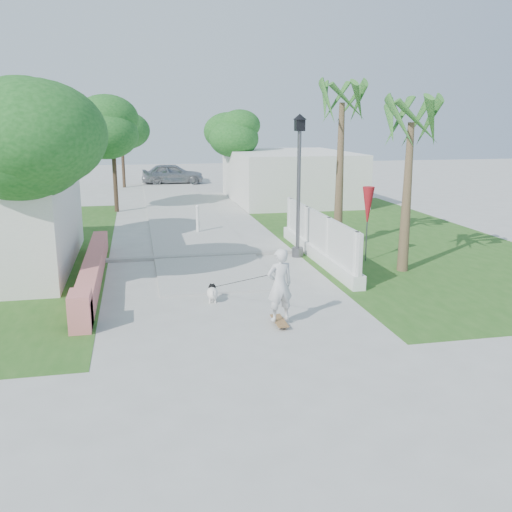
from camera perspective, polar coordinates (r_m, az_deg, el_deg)
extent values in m
plane|color=#B7B7B2|center=(12.49, -1.77, -6.53)|extent=(90.00, 90.00, 0.00)
cube|color=#B7B7B2|center=(31.90, -8.13, 5.76)|extent=(3.20, 36.00, 0.06)
cube|color=#999993|center=(18.17, -5.10, 0.02)|extent=(6.50, 0.25, 0.10)
cube|color=#28581B|center=(21.96, 12.70, 1.98)|extent=(8.00, 20.00, 0.01)
cube|color=#DE7371|center=(16.11, -15.99, -1.31)|extent=(0.45, 8.00, 0.60)
cube|color=#DE7371|center=(12.45, -17.15, -5.27)|extent=(0.45, 0.80, 0.80)
cube|color=white|center=(17.90, 6.15, 0.27)|extent=(0.35, 7.00, 0.40)
cube|color=white|center=(17.74, 6.21, 2.63)|extent=(0.10, 7.00, 1.10)
cube|color=white|center=(14.84, 9.99, -0.44)|extent=(0.14, 0.14, 1.50)
cube|color=white|center=(16.85, 7.24, 1.33)|extent=(0.14, 0.14, 1.50)
cube|color=white|center=(18.90, 5.08, 2.72)|extent=(0.14, 0.14, 1.50)
cube|color=white|center=(20.79, 3.48, 3.74)|extent=(0.14, 0.14, 1.50)
cube|color=silver|center=(30.77, 3.37, 7.97)|extent=(6.00, 8.00, 2.60)
cylinder|color=#59595E|center=(18.23, 4.17, 0.40)|extent=(0.36, 0.36, 0.30)
cylinder|color=#59595E|center=(17.90, 4.27, 6.18)|extent=(0.12, 0.12, 4.00)
cube|color=black|center=(17.75, 4.39, 12.91)|extent=(0.28, 0.28, 0.35)
cone|color=black|center=(17.75, 4.41, 13.72)|extent=(0.44, 0.44, 0.18)
cylinder|color=white|center=(22.00, -5.86, 3.57)|extent=(0.12, 0.12, 1.00)
sphere|color=white|center=(21.91, -5.89, 4.91)|extent=(0.14, 0.14, 0.14)
cylinder|color=#59595E|center=(17.75, 11.02, 2.63)|extent=(0.04, 0.04, 2.00)
cone|color=red|center=(17.64, 11.12, 4.87)|extent=(0.36, 0.36, 1.20)
cylinder|color=#4C3826|center=(14.95, -21.23, 3.54)|extent=(0.20, 0.20, 3.85)
ellipsoid|color=#164E18|center=(14.78, -21.78, 9.85)|extent=(3.60, 3.60, 2.70)
ellipsoid|color=#164E18|center=(14.54, -21.25, 11.23)|extent=(3.06, 3.06, 2.30)
ellipsoid|color=#164E18|center=(14.99, -22.67, 12.50)|extent=(2.70, 2.70, 2.02)
cylinder|color=#4C3826|center=(20.51, -21.59, 5.51)|extent=(0.20, 0.20, 3.50)
ellipsoid|color=#164E18|center=(20.38, -21.96, 9.68)|extent=(3.20, 3.20, 2.40)
ellipsoid|color=#164E18|center=(20.13, -21.57, 10.68)|extent=(2.72, 2.72, 2.05)
ellipsoid|color=#164E18|center=(20.59, -22.60, 11.61)|extent=(2.40, 2.40, 1.79)
cylinder|color=#4C3826|center=(27.67, -13.96, 8.27)|extent=(0.20, 0.20, 3.85)
ellipsoid|color=#164E18|center=(27.58, -14.15, 11.68)|extent=(3.40, 3.40, 2.55)
ellipsoid|color=#164E18|center=(27.37, -13.78, 12.42)|extent=(2.89, 2.89, 2.18)
ellipsoid|color=#164E18|center=(27.78, -14.65, 13.11)|extent=(2.55, 2.55, 1.90)
cylinder|color=#4C3826|center=(32.08, -2.45, 9.01)|extent=(0.20, 0.20, 3.50)
ellipsoid|color=#164E18|center=(32.00, -2.48, 11.69)|extent=(3.00, 3.00, 2.25)
ellipsoid|color=#164E18|center=(31.83, -2.06, 12.32)|extent=(2.55, 2.55, 1.92)
ellipsoid|color=#164E18|center=(32.15, -2.92, 12.94)|extent=(2.25, 2.25, 1.68)
cylinder|color=#4C3826|center=(37.64, -13.18, 9.61)|extent=(0.20, 0.20, 3.85)
ellipsoid|color=#164E18|center=(37.57, -13.32, 12.12)|extent=(3.20, 3.20, 2.40)
ellipsoid|color=#164E18|center=(37.36, -13.04, 12.67)|extent=(2.72, 2.72, 2.05)
ellipsoid|color=#164E18|center=(37.77, -13.68, 13.17)|extent=(2.40, 2.40, 1.79)
cone|color=brown|center=(19.33, 8.36, 7.81)|extent=(0.32, 0.32, 4.80)
cone|color=brown|center=(16.66, 14.83, 5.57)|extent=(0.32, 0.32, 4.20)
cube|color=olive|center=(12.26, 2.35, -6.48)|extent=(0.38, 0.85, 0.02)
imported|color=silver|center=(12.01, 2.39, -2.91)|extent=(0.63, 0.48, 1.57)
cylinder|color=gray|center=(12.00, 2.35, -7.23)|extent=(0.03, 0.06, 0.06)
cylinder|color=gray|center=(12.03, 3.03, -7.18)|extent=(0.03, 0.06, 0.06)
cylinder|color=gray|center=(12.53, 1.69, -6.30)|extent=(0.03, 0.06, 0.06)
cylinder|color=gray|center=(12.57, 2.35, -6.25)|extent=(0.03, 0.06, 0.06)
ellipsoid|color=white|center=(13.73, -4.38, -3.75)|extent=(0.31, 0.47, 0.28)
sphere|color=black|center=(13.91, -4.41, -3.15)|extent=(0.18, 0.18, 0.18)
sphere|color=white|center=(14.00, -4.42, -3.14)|extent=(0.08, 0.08, 0.08)
cone|color=black|center=(13.89, -4.59, -2.82)|extent=(0.05, 0.05, 0.06)
cone|color=black|center=(13.89, -4.24, -2.81)|extent=(0.05, 0.05, 0.06)
cylinder|color=white|center=(13.88, -4.65, -4.21)|extent=(0.04, 0.04, 0.13)
cylinder|color=white|center=(13.88, -4.12, -4.19)|extent=(0.04, 0.04, 0.13)
cylinder|color=white|center=(13.68, -4.63, -4.48)|extent=(0.04, 0.04, 0.13)
cylinder|color=white|center=(13.68, -4.09, -4.46)|extent=(0.04, 0.04, 0.13)
cylinder|color=white|center=(13.51, -4.37, -3.71)|extent=(0.04, 0.11, 0.11)
imported|color=#ACAFB3|center=(39.10, -8.35, 8.15)|extent=(4.12, 1.70, 1.40)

